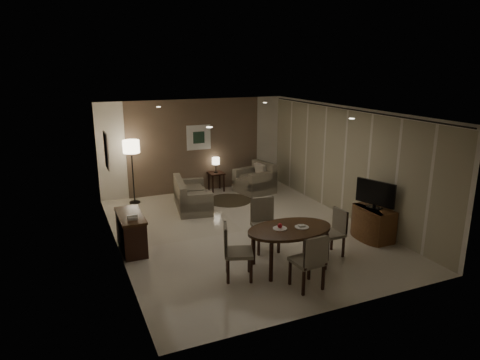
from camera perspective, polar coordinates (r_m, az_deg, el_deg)
name	(u,v)px	position (r m, az deg, el deg)	size (l,w,h in m)	color
room_shell	(237,169)	(9.70, -0.47, 1.43)	(5.50, 7.00, 2.70)	beige
taupe_accent	(195,146)	(12.54, -5.97, 4.53)	(3.96, 0.03, 2.70)	brown
curtain_wall	(344,164)	(10.69, 13.76, 2.12)	(0.08, 6.70, 2.58)	#B8AF8F
curtain_rod	(348,109)	(10.48, 14.22, 9.17)	(0.03, 0.03, 6.80)	black
art_back_frame	(199,137)	(12.50, -5.53, 5.67)	(0.72, 0.03, 0.72)	silver
art_back_canvas	(199,137)	(12.49, -5.51, 5.66)	(0.34, 0.01, 0.34)	#1C3323
art_left_frame	(106,151)	(9.70, -17.40, 3.74)	(0.03, 0.60, 0.80)	silver
art_left_canvas	(107,151)	(9.70, -17.31, 3.75)	(0.01, 0.46, 0.64)	gray
downlight_nl	(209,127)	(6.93, -4.11, 7.03)	(0.10, 0.10, 0.01)	white
downlight_nr	(352,119)	(8.28, 14.68, 7.92)	(0.10, 0.10, 0.01)	white
downlight_fl	(159,107)	(10.38, -10.81, 9.55)	(0.10, 0.10, 0.01)	white
downlight_fr	(265,103)	(11.32, 3.36, 10.26)	(0.10, 0.10, 0.01)	white
console_desk	(131,232)	(8.99, -14.31, -6.75)	(0.48, 1.20, 0.75)	#422815
telephone	(132,217)	(8.56, -14.17, -4.82)	(0.20, 0.14, 0.09)	white
tv_cabinet	(373,223)	(9.68, 17.37, -5.53)	(0.48, 0.90, 0.70)	brown
flat_tv	(375,194)	(9.46, 17.60, -1.75)	(0.06, 0.88, 0.60)	black
dining_table	(289,248)	(8.06, 6.59, -8.95)	(1.63, 1.02, 0.77)	#422815
chair_near	(307,260)	(7.35, 8.93, -10.53)	(0.48, 0.48, 0.99)	gray
chair_far	(266,226)	(8.65, 3.44, -6.10)	(0.51, 0.51, 1.05)	gray
chair_left	(239,252)	(7.56, -0.16, -9.57)	(0.48, 0.48, 0.99)	gray
chair_right	(331,233)	(8.62, 11.98, -6.96)	(0.45, 0.45, 0.93)	gray
plate_a	(280,228)	(7.86, 5.34, -6.45)	(0.26, 0.26, 0.02)	white
plate_b	(302,227)	(7.97, 8.23, -6.23)	(0.26, 0.26, 0.02)	white
fruit_apple	(280,226)	(7.84, 5.35, -6.09)	(0.09, 0.09, 0.09)	red
napkin	(302,226)	(7.96, 8.24, -6.08)	(0.12, 0.08, 0.03)	white
round_rug	(229,200)	(11.87, -1.43, -2.71)	(1.23, 1.23, 0.01)	#443826
sofa	(192,194)	(11.22, -6.36, -1.86)	(0.82, 1.63, 0.77)	gray
armchair	(255,178)	(12.50, 1.96, 0.25)	(0.97, 0.92, 0.86)	gray
side_table	(216,182)	(12.72, -3.18, -0.22)	(0.44, 0.44, 0.56)	black
table_lamp	(216,164)	(12.60, -3.24, 2.12)	(0.22, 0.22, 0.50)	#FFEAC1
floor_lamp	(133,172)	(11.79, -14.10, 1.02)	(0.44, 0.44, 1.72)	#FFE5B7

